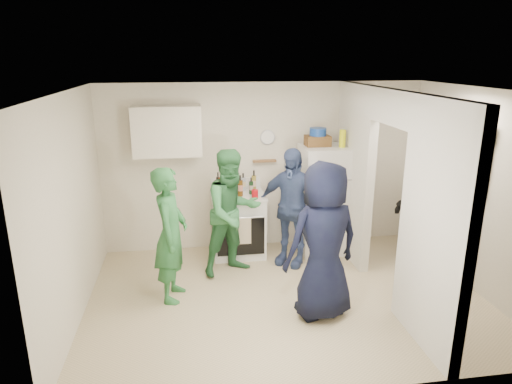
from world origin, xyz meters
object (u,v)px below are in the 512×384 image
stove (238,225)px  blue_bowl (318,132)px  fridge (323,199)px  person_green_center (233,213)px  wicker_basket (318,141)px  person_green_left (171,235)px  person_navy (323,241)px  person_denim (291,207)px  yellow_cup_stack_top (342,139)px  person_nook (430,202)px

stove → blue_bowl: 1.78m
fridge → person_green_center: 1.50m
stove → wicker_basket: wicker_basket is taller
person_green_left → person_navy: person_navy is taller
stove → person_denim: person_denim is taller
fridge → yellow_cup_stack_top: (0.22, -0.10, 0.93)m
person_green_left → person_green_center: size_ratio=0.96×
blue_bowl → stove: bearing=-179.0°
yellow_cup_stack_top → person_green_center: bearing=-164.8°
person_green_center → person_navy: (0.88, -1.23, 0.04)m
fridge → wicker_basket: size_ratio=4.59×
wicker_basket → yellow_cup_stack_top: yellow_cup_stack_top is taller
fridge → person_green_center: size_ratio=0.94×
stove → person_navy: size_ratio=0.52×
fridge → person_nook: size_ratio=0.82×
person_green_center → person_denim: bearing=-13.8°
fridge → person_navy: (-0.52, -1.77, 0.10)m
blue_bowl → yellow_cup_stack_top: size_ratio=0.96×
person_navy → person_green_center: bearing=-69.0°
person_denim → person_navy: person_navy is taller
wicker_basket → person_nook: (1.32, -0.90, -0.71)m
fridge → yellow_cup_stack_top: size_ratio=6.43×
person_nook → person_navy: bearing=-72.8°
wicker_basket → person_denim: (-0.48, -0.44, -0.84)m
blue_bowl → person_nook: size_ratio=0.12×
wicker_basket → person_denim: wicker_basket is taller
yellow_cup_stack_top → blue_bowl: bearing=154.9°
stove → person_denim: 0.89m
wicker_basket → person_nook: 1.75m
stove → person_nook: bearing=-19.6°
wicker_basket → person_navy: size_ratio=0.19×
wicker_basket → person_green_center: (-1.30, -0.59, -0.83)m
person_green_left → person_denim: 1.78m
stove → person_green_center: size_ratio=0.54×
person_green_center → person_denim: person_green_center is taller
yellow_cup_stack_top → person_navy: 2.01m
person_navy → wicker_basket: bearing=-117.6°
blue_bowl → person_green_left: blue_bowl is taller
person_green_left → person_nook: bearing=-74.9°
wicker_basket → person_navy: 2.03m
blue_bowl → person_green_center: bearing=-155.6°
wicker_basket → person_denim: 1.06m
person_green_center → wicker_basket: bearing=0.2°
wicker_basket → person_green_center: size_ratio=0.20×
wicker_basket → person_green_left: size_ratio=0.21×
blue_bowl → yellow_cup_stack_top: (0.32, -0.15, -0.08)m
person_nook → stove: bearing=-120.1°
person_denim → person_navy: 1.38m
fridge → yellow_cup_stack_top: bearing=-24.4°
blue_bowl → person_green_left: bearing=-150.8°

